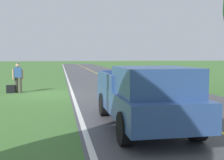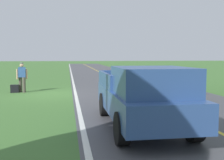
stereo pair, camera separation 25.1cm
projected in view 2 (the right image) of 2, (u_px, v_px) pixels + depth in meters
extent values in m
plane|color=#427033|center=(52.00, 94.00, 15.23)|extent=(200.00, 200.00, 0.00)
cube|color=#47474C|center=(140.00, 92.00, 16.02)|extent=(7.76, 120.00, 0.00)
cube|color=silver|center=(76.00, 94.00, 15.43)|extent=(0.16, 117.60, 0.00)
cube|color=gold|center=(140.00, 92.00, 16.02)|extent=(0.14, 117.60, 0.00)
cylinder|color=#4C473D|center=(24.00, 85.00, 15.91)|extent=(0.18, 0.18, 0.88)
cylinder|color=#4C473D|center=(20.00, 85.00, 16.09)|extent=(0.18, 0.18, 0.88)
cube|color=#335999|center=(22.00, 72.00, 15.94)|extent=(0.42, 0.29, 0.58)
sphere|color=tan|center=(22.00, 65.00, 15.90)|extent=(0.23, 0.23, 0.23)
sphere|color=#4C564C|center=(22.00, 64.00, 15.90)|extent=(0.20, 0.20, 0.20)
cube|color=navy|center=(22.00, 72.00, 16.13)|extent=(0.34, 0.23, 0.44)
cylinder|color=tan|center=(27.00, 74.00, 15.99)|extent=(0.10, 0.10, 0.58)
cylinder|color=tan|center=(17.00, 74.00, 15.87)|extent=(0.10, 0.10, 0.58)
cube|color=black|center=(15.00, 89.00, 15.87)|extent=(0.48, 0.24, 0.46)
cube|color=#2D4C84|center=(140.00, 101.00, 8.34)|extent=(2.04, 5.41, 0.70)
cube|color=#2D4C84|center=(152.00, 81.00, 7.11)|extent=(1.85, 2.17, 0.72)
cube|color=black|center=(152.00, 78.00, 7.11)|extent=(1.69, 1.31, 0.43)
cube|color=#2D4C84|center=(159.00, 79.00, 9.50)|extent=(0.12, 3.02, 0.45)
cube|color=#2D4C84|center=(105.00, 79.00, 9.22)|extent=(0.12, 3.02, 0.45)
cube|color=#2D4C84|center=(124.00, 76.00, 10.85)|extent=(1.84, 0.11, 0.45)
cylinder|color=black|center=(194.00, 126.00, 6.79)|extent=(0.31, 0.80, 0.80)
cylinder|color=black|center=(122.00, 128.00, 6.52)|extent=(0.31, 0.80, 0.80)
cylinder|color=black|center=(154.00, 103.00, 10.04)|extent=(0.31, 0.80, 0.80)
cylinder|color=black|center=(105.00, 104.00, 9.77)|extent=(0.31, 0.80, 0.80)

